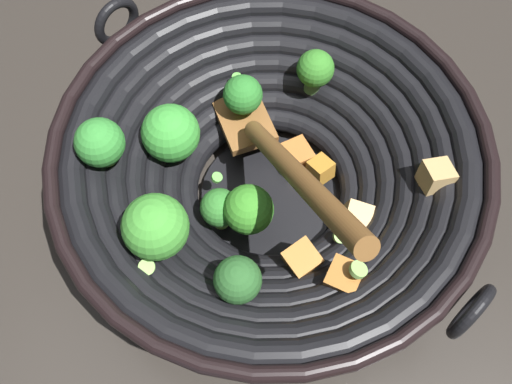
# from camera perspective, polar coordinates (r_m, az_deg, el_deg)

# --- Properties ---
(ground_plane) EXTENTS (4.00, 4.00, 0.00)m
(ground_plane) POSITION_cam_1_polar(r_m,az_deg,el_deg) (0.60, 1.28, -0.57)
(ground_plane) COLOR #332D28
(wok) EXTENTS (0.44, 0.41, 0.23)m
(wok) POSITION_cam_1_polar(r_m,az_deg,el_deg) (0.54, 1.17, 2.59)
(wok) COLOR black
(wok) RESTS_ON ground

